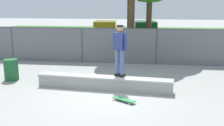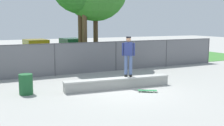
{
  "view_description": "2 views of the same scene",
  "coord_description": "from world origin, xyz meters",
  "px_view_note": "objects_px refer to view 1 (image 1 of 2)",
  "views": [
    {
      "loc": [
        1.37,
        -8.6,
        3.12
      ],
      "look_at": [
        0.21,
        0.52,
        0.99
      ],
      "focal_mm": 42.79,
      "sensor_mm": 36.0,
      "label": 1
    },
    {
      "loc": [
        -5.52,
        -10.18,
        2.93
      ],
      "look_at": [
        -0.21,
        0.92,
        1.12
      ],
      "focal_mm": 43.6,
      "sensor_mm": 36.0,
      "label": 2
    }
  ],
  "objects_px": {
    "car_green": "(145,32)",
    "skateboard": "(124,100)",
    "skateboarder": "(120,48)",
    "concrete_ledge": "(104,83)",
    "car_yellow": "(105,32)",
    "trash_bin": "(11,70)"
  },
  "relations": [
    {
      "from": "car_yellow",
      "to": "car_green",
      "type": "height_order",
      "value": "same"
    },
    {
      "from": "skateboarder",
      "to": "skateboard",
      "type": "xyz_separation_m",
      "value": [
        0.27,
        -1.23,
        -1.44
      ]
    },
    {
      "from": "car_yellow",
      "to": "concrete_ledge",
      "type": "bearing_deg",
      "value": -81.63
    },
    {
      "from": "concrete_ledge",
      "to": "skateboard",
      "type": "xyz_separation_m",
      "value": [
        0.83,
        -1.15,
        -0.17
      ]
    },
    {
      "from": "concrete_ledge",
      "to": "car_yellow",
      "type": "distance_m",
      "value": 11.31
    },
    {
      "from": "car_green",
      "to": "skateboard",
      "type": "bearing_deg",
      "value": -92.55
    },
    {
      "from": "concrete_ledge",
      "to": "car_yellow",
      "type": "bearing_deg",
      "value": 98.37
    },
    {
      "from": "skateboard",
      "to": "car_yellow",
      "type": "relative_size",
      "value": 0.18
    },
    {
      "from": "skateboarder",
      "to": "trash_bin",
      "type": "height_order",
      "value": "skateboarder"
    },
    {
      "from": "concrete_ledge",
      "to": "trash_bin",
      "type": "xyz_separation_m",
      "value": [
        -3.9,
        0.72,
        0.18
      ]
    },
    {
      "from": "concrete_ledge",
      "to": "car_green",
      "type": "height_order",
      "value": "car_green"
    },
    {
      "from": "skateboarder",
      "to": "skateboard",
      "type": "relative_size",
      "value": 2.34
    },
    {
      "from": "skateboarder",
      "to": "car_yellow",
      "type": "xyz_separation_m",
      "value": [
        -2.21,
        11.1,
        -0.68
      ]
    },
    {
      "from": "skateboard",
      "to": "trash_bin",
      "type": "height_order",
      "value": "trash_bin"
    },
    {
      "from": "skateboard",
      "to": "concrete_ledge",
      "type": "bearing_deg",
      "value": 125.85
    },
    {
      "from": "skateboarder",
      "to": "car_yellow",
      "type": "height_order",
      "value": "skateboarder"
    },
    {
      "from": "car_green",
      "to": "skateboarder",
      "type": "bearing_deg",
      "value": -94.17
    },
    {
      "from": "car_yellow",
      "to": "skateboard",
      "type": "bearing_deg",
      "value": -78.65
    },
    {
      "from": "car_yellow",
      "to": "trash_bin",
      "type": "bearing_deg",
      "value": -102.19
    },
    {
      "from": "car_yellow",
      "to": "skateboarder",
      "type": "bearing_deg",
      "value": -78.74
    },
    {
      "from": "trash_bin",
      "to": "concrete_ledge",
      "type": "bearing_deg",
      "value": -10.43
    },
    {
      "from": "skateboarder",
      "to": "car_green",
      "type": "xyz_separation_m",
      "value": [
        0.83,
        11.33,
        -0.68
      ]
    }
  ]
}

